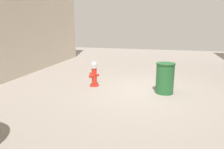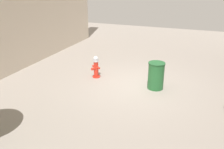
% 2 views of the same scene
% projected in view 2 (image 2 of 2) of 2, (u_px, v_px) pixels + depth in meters
% --- Properties ---
extents(ground_plane, '(23.40, 23.40, 0.00)m').
position_uv_depth(ground_plane, '(138.00, 86.00, 8.89)').
color(ground_plane, gray).
extents(fire_hydrant, '(0.40, 0.38, 0.88)m').
position_uv_depth(fire_hydrant, '(96.00, 67.00, 9.51)').
color(fire_hydrant, red).
rests_on(fire_hydrant, ground_plane).
extents(trash_bin, '(0.59, 0.59, 0.98)m').
position_uv_depth(trash_bin, '(156.00, 76.00, 8.51)').
color(trash_bin, '#266633').
rests_on(trash_bin, ground_plane).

